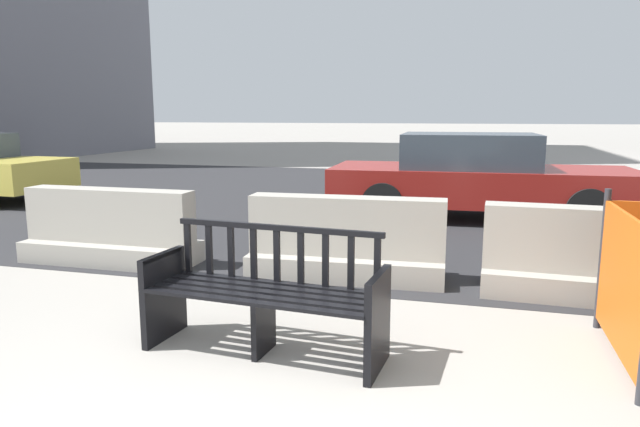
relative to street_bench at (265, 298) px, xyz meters
name	(u,v)px	position (x,y,z in m)	size (l,w,h in m)	color
street_asphalt	(417,201)	(0.32, 7.40, -0.39)	(120.00, 12.00, 0.01)	#28282B
street_bench	(265,298)	(0.00, 0.00, 0.00)	(1.73, 0.66, 0.88)	black
jersey_barrier_centre	(346,245)	(0.14, 1.99, -0.06)	(2.03, 0.78, 0.84)	#9E998E
jersey_barrier_left	(111,233)	(-2.58, 1.89, -0.06)	(2.00, 0.69, 0.84)	#9E998E
jersey_barrier_right	(597,262)	(2.49, 1.91, -0.06)	(2.03, 0.76, 0.84)	#9E998E
car_sedan_mid	(477,177)	(1.41, 5.88, 0.27)	(4.77, 2.07, 1.36)	maroon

